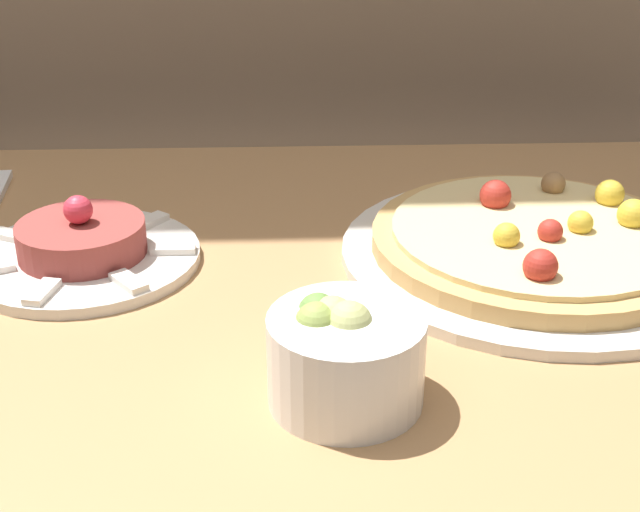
# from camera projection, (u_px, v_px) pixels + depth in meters

# --- Properties ---
(dining_table) EXTENTS (1.15, 0.67, 0.80)m
(dining_table) POSITION_uv_depth(u_px,v_px,m) (254.00, 395.00, 0.85)
(dining_table) COLOR #AD7F51
(dining_table) RESTS_ON ground_plane
(pizza_plate) EXTENTS (0.35, 0.35, 0.06)m
(pizza_plate) POSITION_uv_depth(u_px,v_px,m) (536.00, 244.00, 0.80)
(pizza_plate) COLOR silver
(pizza_plate) RESTS_ON dining_table
(tartare_plate) EXTENTS (0.21, 0.21, 0.07)m
(tartare_plate) POSITION_uv_depth(u_px,v_px,m) (83.00, 248.00, 0.79)
(tartare_plate) COLOR silver
(tartare_plate) RESTS_ON dining_table
(small_bowl) EXTENTS (0.11, 0.11, 0.08)m
(small_bowl) POSITION_uv_depth(u_px,v_px,m) (344.00, 355.00, 0.60)
(small_bowl) COLOR white
(small_bowl) RESTS_ON dining_table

